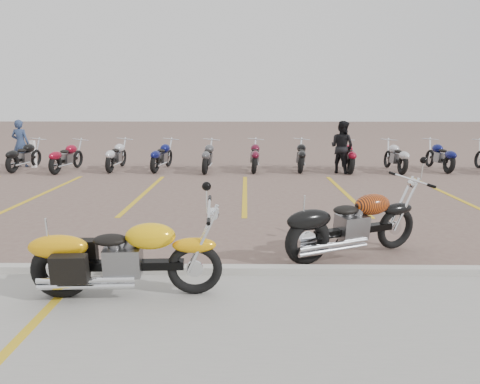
# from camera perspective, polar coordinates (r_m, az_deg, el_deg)

# --- Properties ---
(ground) EXTENTS (100.00, 100.00, 0.00)m
(ground) POSITION_cam_1_polar(r_m,az_deg,el_deg) (8.67, 0.50, -5.26)
(ground) COLOR #705C50
(ground) RESTS_ON ground
(concrete_apron) EXTENTS (60.00, 5.00, 0.01)m
(concrete_apron) POSITION_cam_1_polar(r_m,az_deg,el_deg) (4.53, 0.18, -21.33)
(concrete_apron) COLOR #9E9B93
(concrete_apron) RESTS_ON ground
(curb) EXTENTS (60.00, 0.18, 0.12)m
(curb) POSITION_cam_1_polar(r_m,az_deg,el_deg) (6.75, 0.41, -9.52)
(curb) COLOR #ADAAA3
(curb) RESTS_ON ground
(parking_stripes) EXTENTS (38.00, 5.50, 0.01)m
(parking_stripes) POSITION_cam_1_polar(r_m,az_deg,el_deg) (12.56, 0.59, -0.14)
(parking_stripes) COLOR gold
(parking_stripes) RESTS_ON ground
(yellow_cruiser) EXTENTS (2.37, 0.38, 0.98)m
(yellow_cruiser) POSITION_cam_1_polar(r_m,az_deg,el_deg) (6.07, -14.06, -8.00)
(yellow_cruiser) COLOR black
(yellow_cruiser) RESTS_ON ground
(flame_cruiser) EXTENTS (2.27, 1.18, 1.00)m
(flame_cruiser) POSITION_cam_1_polar(r_m,az_deg,el_deg) (7.53, 13.18, -4.13)
(flame_cruiser) COLOR black
(flame_cruiser) RESTS_ON ground
(person_a) EXTENTS (0.67, 0.46, 1.77)m
(person_a) POSITION_cam_1_polar(r_m,az_deg,el_deg) (19.48, -25.19, 5.40)
(person_a) COLOR navy
(person_a) RESTS_ON ground
(person_b) EXTENTS (1.09, 1.09, 1.79)m
(person_b) POSITION_cam_1_polar(r_m,az_deg,el_deg) (16.43, 12.32, 5.37)
(person_b) COLOR black
(person_b) RESTS_ON ground
(bollard) EXTENTS (0.16, 0.16, 1.00)m
(bollard) POSITION_cam_1_polar(r_m,az_deg,el_deg) (19.11, -23.89, 4.25)
(bollard) COLOR white
(bollard) RESTS_ON ground
(bg_bike_row) EXTENTS (18.91, 2.03, 1.10)m
(bg_bike_row) POSITION_cam_1_polar(r_m,az_deg,el_deg) (16.66, 4.51, 4.48)
(bg_bike_row) COLOR black
(bg_bike_row) RESTS_ON ground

